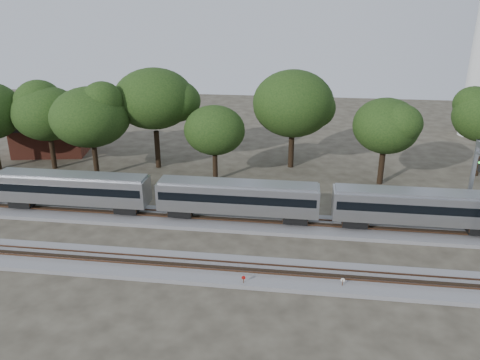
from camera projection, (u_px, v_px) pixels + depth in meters
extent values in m
plane|color=#383328|center=(211.00, 249.00, 46.16)|extent=(160.00, 160.00, 0.00)
cube|color=slate|center=(222.00, 221.00, 51.64)|extent=(160.00, 5.00, 0.40)
cube|color=brown|center=(220.00, 220.00, 50.81)|extent=(160.00, 0.08, 0.15)
cube|color=brown|center=(223.00, 214.00, 52.14)|extent=(160.00, 0.08, 0.15)
cube|color=slate|center=(203.00, 269.00, 42.39)|extent=(160.00, 5.00, 0.40)
cube|color=brown|center=(201.00, 268.00, 41.57)|extent=(160.00, 0.08, 0.15)
cube|color=brown|center=(204.00, 260.00, 42.89)|extent=(160.00, 0.08, 0.15)
cube|color=#A9ABB1|center=(73.00, 188.00, 52.72)|extent=(17.38, 3.00, 3.00)
cube|color=black|center=(73.00, 186.00, 52.61)|extent=(16.78, 3.05, 0.90)
cube|color=gray|center=(71.00, 175.00, 52.16)|extent=(16.98, 2.40, 0.35)
cube|color=black|center=(24.00, 201.00, 54.21)|extent=(2.60, 2.20, 0.90)
cube|color=black|center=(128.00, 207.00, 52.63)|extent=(2.60, 2.20, 0.90)
cube|color=#A9ABB1|center=(238.00, 197.00, 50.36)|extent=(17.38, 3.00, 3.00)
cube|color=black|center=(238.00, 194.00, 50.25)|extent=(16.78, 3.05, 0.90)
cube|color=gray|center=(238.00, 184.00, 49.81)|extent=(16.98, 2.40, 0.35)
cube|color=black|center=(182.00, 210.00, 51.85)|extent=(2.60, 2.20, 0.90)
cube|color=black|center=(296.00, 217.00, 50.27)|extent=(2.60, 2.20, 0.90)
cube|color=#A9ABB1|center=(418.00, 207.00, 48.01)|extent=(17.38, 3.00, 3.00)
cube|color=black|center=(419.00, 204.00, 47.90)|extent=(16.78, 3.05, 0.90)
cube|color=gray|center=(421.00, 193.00, 47.45)|extent=(16.98, 2.40, 0.35)
cube|color=black|center=(354.00, 220.00, 49.50)|extent=(2.60, 2.20, 0.90)
cube|color=black|center=(480.00, 227.00, 47.92)|extent=(2.60, 2.20, 0.90)
cylinder|color=#512D19|center=(244.00, 282.00, 39.88)|extent=(0.06, 0.06, 0.96)
cylinder|color=#A70C0B|center=(244.00, 278.00, 39.72)|extent=(0.34, 0.06, 0.34)
cylinder|color=#512D19|center=(342.00, 284.00, 39.50)|extent=(0.07, 0.07, 1.00)
cylinder|color=silver|center=(343.00, 280.00, 39.34)|extent=(0.36, 0.08, 0.35)
cube|color=#512D19|center=(288.00, 282.00, 40.39)|extent=(0.54, 0.37, 0.30)
cone|color=silver|center=(472.00, 123.00, 84.34)|extent=(7.08, 7.08, 4.42)
cube|color=gray|center=(471.00, 182.00, 50.07)|extent=(0.37, 0.37, 9.43)
cube|color=black|center=(480.00, 166.00, 46.90)|extent=(0.26, 0.52, 1.26)
cube|color=brown|center=(52.00, 139.00, 74.78)|extent=(11.96, 9.38, 4.30)
cube|color=black|center=(50.00, 123.00, 73.83)|extent=(12.19, 9.61, 0.97)
cylinder|color=black|center=(53.00, 154.00, 67.59)|extent=(0.70, 0.70, 4.38)
ellipsoid|color=black|center=(47.00, 113.00, 65.45)|extent=(8.25, 8.25, 7.02)
cylinder|color=black|center=(96.00, 161.00, 64.44)|extent=(0.70, 0.70, 4.55)
ellipsoid|color=black|center=(91.00, 117.00, 62.22)|extent=(8.58, 8.58, 7.29)
cylinder|color=black|center=(157.00, 149.00, 67.85)|extent=(0.70, 0.70, 5.46)
ellipsoid|color=black|center=(154.00, 99.00, 65.19)|extent=(10.30, 10.30, 8.75)
cylinder|color=black|center=(215.00, 167.00, 63.37)|extent=(0.70, 0.70, 3.75)
ellipsoid|color=black|center=(214.00, 130.00, 61.54)|extent=(7.07, 7.07, 6.01)
cylinder|color=black|center=(291.00, 150.00, 68.05)|extent=(0.70, 0.70, 5.07)
ellipsoid|color=black|center=(293.00, 103.00, 65.58)|extent=(9.57, 9.57, 8.13)
cylinder|color=black|center=(381.00, 168.00, 61.91)|extent=(0.70, 0.70, 4.28)
ellipsoid|color=black|center=(386.00, 126.00, 59.82)|extent=(8.07, 8.07, 6.86)
cylinder|color=black|center=(478.00, 160.00, 64.79)|extent=(0.70, 0.70, 4.55)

